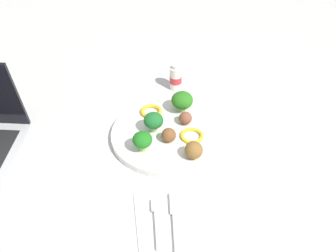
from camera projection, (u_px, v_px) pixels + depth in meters
ground_plane at (168, 137)px, 1.02m from camera, size 4.00×4.00×0.00m
plate at (168, 135)px, 1.01m from camera, size 0.28×0.28×0.02m
broccoli_floret_front_left at (142, 140)px, 0.94m from camera, size 0.05×0.05×0.05m
broccoli_floret_back_left at (182, 100)px, 1.05m from camera, size 0.06×0.06×0.06m
broccoli_floret_near_rim at (153, 121)px, 0.99m from camera, size 0.05×0.05×0.05m
meatball_back_right at (194, 150)px, 0.93m from camera, size 0.04×0.04×0.04m
meatball_front_right at (168, 135)px, 0.97m from camera, size 0.03×0.03×0.03m
meatball_far_rim at (185, 118)px, 1.02m from camera, size 0.03×0.03×0.03m
pepper_ring_mid_left at (192, 136)px, 0.99m from camera, size 0.08×0.08×0.01m
pepper_ring_near_rim at (151, 111)px, 1.06m from camera, size 0.07×0.07×0.01m
napkin at (167, 224)px, 0.81m from camera, size 0.18×0.13×0.01m
fork at (158, 220)px, 0.81m from camera, size 0.12×0.02×0.01m
knife at (176, 218)px, 0.82m from camera, size 0.15×0.02×0.01m
yogurt_bottle at (176, 78)px, 1.16m from camera, size 0.03×0.03×0.08m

